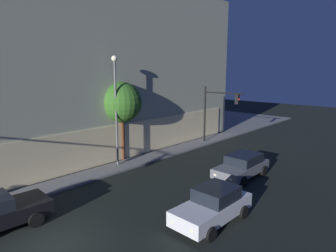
{
  "coord_description": "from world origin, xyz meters",
  "views": [
    {
      "loc": [
        -4.58,
        -10.76,
        7.12
      ],
      "look_at": [
        9.35,
        2.19,
        3.51
      ],
      "focal_mm": 30.92,
      "sensor_mm": 36.0,
      "label": 1
    }
  ],
  "objects_px": {
    "modern_building": "(64,56)",
    "traffic_light_far_corner": "(217,106)",
    "street_lamp_sidewalk": "(116,98)",
    "car_grey": "(242,166)",
    "sidewalk_tree": "(121,103)",
    "car_white": "(213,205)"
  },
  "relations": [
    {
      "from": "traffic_light_far_corner",
      "to": "modern_building",
      "type": "bearing_deg",
      "value": 123.22
    },
    {
      "from": "car_grey",
      "to": "traffic_light_far_corner",
      "type": "bearing_deg",
      "value": 44.76
    },
    {
      "from": "modern_building",
      "to": "street_lamp_sidewalk",
      "type": "relative_size",
      "value": 3.54
    },
    {
      "from": "modern_building",
      "to": "car_white",
      "type": "relative_size",
      "value": 6.47
    },
    {
      "from": "sidewalk_tree",
      "to": "car_white",
      "type": "distance_m",
      "value": 11.83
    },
    {
      "from": "sidewalk_tree",
      "to": "car_white",
      "type": "relative_size",
      "value": 1.4
    },
    {
      "from": "street_lamp_sidewalk",
      "to": "modern_building",
      "type": "bearing_deg",
      "value": 79.12
    },
    {
      "from": "modern_building",
      "to": "sidewalk_tree",
      "type": "distance_m",
      "value": 11.39
    },
    {
      "from": "sidewalk_tree",
      "to": "car_grey",
      "type": "distance_m",
      "value": 10.16
    },
    {
      "from": "traffic_light_far_corner",
      "to": "car_grey",
      "type": "height_order",
      "value": "traffic_light_far_corner"
    },
    {
      "from": "modern_building",
      "to": "car_grey",
      "type": "bearing_deg",
      "value": -83.57
    },
    {
      "from": "street_lamp_sidewalk",
      "to": "car_white",
      "type": "bearing_deg",
      "value": -100.93
    },
    {
      "from": "street_lamp_sidewalk",
      "to": "sidewalk_tree",
      "type": "height_order",
      "value": "street_lamp_sidewalk"
    },
    {
      "from": "street_lamp_sidewalk",
      "to": "sidewalk_tree",
      "type": "bearing_deg",
      "value": 35.66
    },
    {
      "from": "sidewalk_tree",
      "to": "car_grey",
      "type": "xyz_separation_m",
      "value": [
        3.24,
        -8.81,
        -3.9
      ]
    },
    {
      "from": "modern_building",
      "to": "traffic_light_far_corner",
      "type": "height_order",
      "value": "modern_building"
    },
    {
      "from": "traffic_light_far_corner",
      "to": "street_lamp_sidewalk",
      "type": "xyz_separation_m",
      "value": [
        -10.8,
        1.63,
        1.43
      ]
    },
    {
      "from": "car_white",
      "to": "car_grey",
      "type": "bearing_deg",
      "value": 17.04
    },
    {
      "from": "car_grey",
      "to": "street_lamp_sidewalk",
      "type": "bearing_deg",
      "value": 118.89
    },
    {
      "from": "street_lamp_sidewalk",
      "to": "car_grey",
      "type": "xyz_separation_m",
      "value": [
        4.4,
        -7.98,
        -4.4
      ]
    },
    {
      "from": "modern_building",
      "to": "traffic_light_far_corner",
      "type": "xyz_separation_m",
      "value": [
        8.59,
        -13.11,
        -4.84
      ]
    },
    {
      "from": "street_lamp_sidewalk",
      "to": "car_grey",
      "type": "distance_m",
      "value": 10.11
    }
  ]
}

